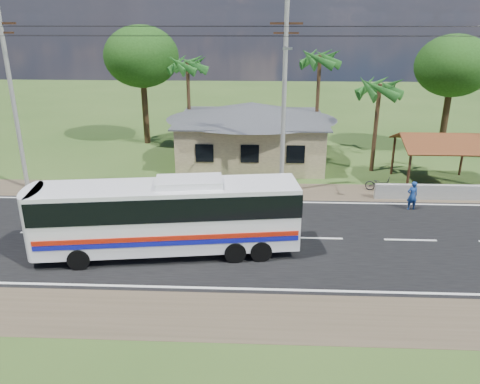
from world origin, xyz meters
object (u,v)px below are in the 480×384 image
at_px(waiting_shed, 440,142).
at_px(coach_bus, 169,212).
at_px(motorcycle, 380,184).
at_px(person, 412,196).

bearing_deg(waiting_shed, coach_bus, -146.10).
bearing_deg(motorcycle, person, -136.78).
xyz_separation_m(coach_bus, motorcycle, (11.41, 8.58, -1.57)).
distance_m(waiting_shed, coach_bus, 18.48).
relative_size(waiting_shed, coach_bus, 0.44).
relative_size(coach_bus, person, 7.02).
bearing_deg(person, coach_bus, 14.84).
xyz_separation_m(waiting_shed, coach_bus, (-15.33, -10.30, -0.69)).
height_order(coach_bus, motorcycle, coach_bus).
bearing_deg(person, waiting_shed, -131.75).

